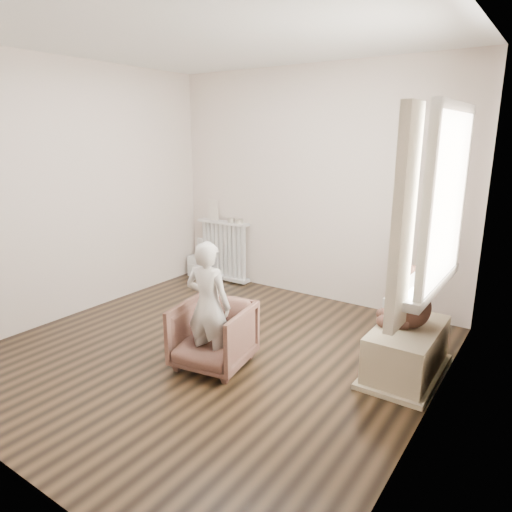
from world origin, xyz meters
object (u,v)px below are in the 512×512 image
Objects in this scene: radiator at (224,251)px; armchair at (213,335)px; teddy_bear at (412,294)px; child at (208,305)px; toy_vanity at (202,256)px; toy_bench at (407,351)px; plush_cat at (436,255)px.

armchair is (1.36, -1.87, -0.12)m from radiator.
child is at bearing -167.87° from teddy_bear.
toy_vanity is at bearing 141.32° from teddy_bear.
child is (1.71, -1.89, 0.27)m from toy_vanity.
radiator reaches higher than toy_bench.
child is at bearing -139.22° from plush_cat.
child is 1.59m from teddy_bear.
toy_bench is 0.47m from teddy_bear.
toy_vanity is 1.82× the size of plush_cat.
plush_cat is at bearing -20.70° from radiator.
armchair is 1.85m from plush_cat.
plush_cat is (0.14, 0.03, 0.80)m from toy_bench.
toy_vanity is at bearing 160.59° from toy_bench.
toy_vanity is 2.51m from armchair.
armchair is at bearing -150.79° from toy_bench.
toy_bench is 1.70× the size of teddy_bear.
toy_bench is 0.81m from plush_cat.
toy_vanity is 3.45m from plush_cat.
plush_cat is (0.15, 0.01, 0.33)m from teddy_bear.
child is at bearing -99.45° from armchair.
teddy_bear reaches higher than toy_bench.
radiator is at bearing 116.51° from armchair.
radiator reaches higher than armchair.
armchair is 0.56× the size of child.
teddy_bear is (3.06, -1.06, 0.40)m from toy_vanity.
toy_vanity is 3.26m from toy_bench.
teddy_bear is (-0.01, 0.03, 0.47)m from toy_bench.
plush_cat is at bearing 12.99° from toy_bench.
plush_cat is (3.21, -1.05, 0.72)m from toy_vanity.
radiator is 0.92× the size of toy_bench.
radiator is at bearing 170.75° from plush_cat.
child reaches higher than teddy_bear.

